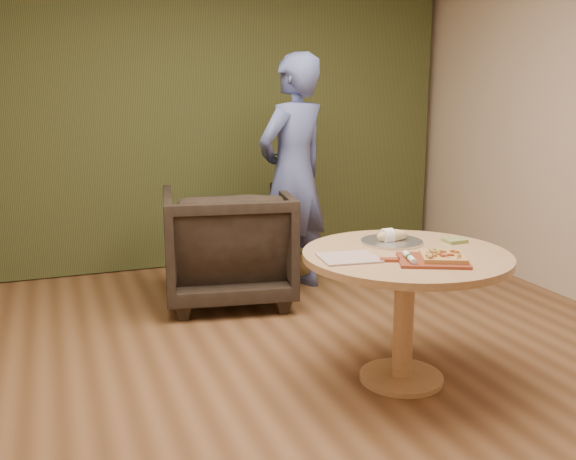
% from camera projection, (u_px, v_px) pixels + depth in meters
% --- Properties ---
extents(room_shell, '(5.04, 6.04, 2.84)m').
position_uv_depth(room_shell, '(324.00, 135.00, 3.14)').
color(room_shell, brown).
rests_on(room_shell, ground).
extents(curtain, '(4.80, 0.14, 2.78)m').
position_uv_depth(curtain, '(195.00, 113.00, 5.79)').
color(curtain, '#313919').
rests_on(curtain, ground).
extents(pedestal_table, '(1.13, 1.13, 0.75)m').
position_uv_depth(pedestal_table, '(405.00, 277.00, 3.52)').
color(pedestal_table, tan).
rests_on(pedestal_table, ground).
extents(pizza_paddle, '(0.47, 0.40, 0.01)m').
position_uv_depth(pizza_paddle, '(431.00, 261.00, 3.30)').
color(pizza_paddle, brown).
rests_on(pizza_paddle, pedestal_table).
extents(flatbread_pizza, '(0.29, 0.29, 0.04)m').
position_uv_depth(flatbread_pizza, '(443.00, 256.00, 3.30)').
color(flatbread_pizza, tan).
rests_on(flatbread_pizza, pizza_paddle).
extents(cutlery_roll, '(0.08, 0.20, 0.03)m').
position_uv_depth(cutlery_roll, '(410.00, 257.00, 3.28)').
color(cutlery_roll, white).
rests_on(cutlery_roll, pizza_paddle).
extents(newspaper, '(0.33, 0.28, 0.01)m').
position_uv_depth(newspaper, '(349.00, 258.00, 3.36)').
color(newspaper, silver).
rests_on(newspaper, pedestal_table).
extents(serving_tray, '(0.36, 0.36, 0.02)m').
position_uv_depth(serving_tray, '(392.00, 242.00, 3.70)').
color(serving_tray, silver).
rests_on(serving_tray, pedestal_table).
extents(bread_roll, '(0.19, 0.09, 0.09)m').
position_uv_depth(bread_roll, '(391.00, 236.00, 3.69)').
color(bread_roll, '#D5BE82').
rests_on(bread_roll, serving_tray).
extents(green_packet, '(0.12, 0.10, 0.02)m').
position_uv_depth(green_packet, '(455.00, 241.00, 3.72)').
color(green_packet, '#5C7133').
rests_on(green_packet, pedestal_table).
extents(armchair, '(1.08, 1.03, 0.97)m').
position_uv_depth(armchair, '(227.00, 239.00, 4.92)').
color(armchair, black).
rests_on(armchair, ground).
extents(person_standing, '(0.82, 0.71, 1.89)m').
position_uv_depth(person_standing, '(293.00, 175.00, 5.08)').
color(person_standing, '#4D5994').
rests_on(person_standing, ground).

